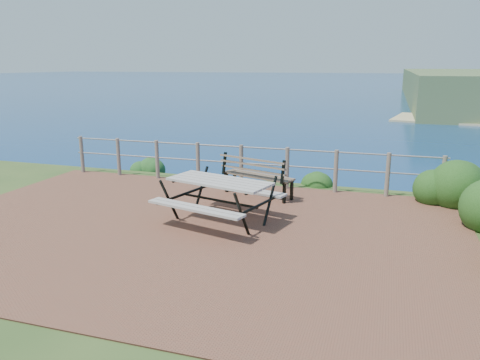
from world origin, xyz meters
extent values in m
cube|color=brown|center=(0.00, 0.00, 0.00)|extent=(10.00, 7.00, 0.12)
plane|color=navy|center=(0.00, 200.00, 0.00)|extent=(1200.00, 1200.00, 0.00)
cylinder|color=#6B5B4C|center=(-4.60, 3.35, 0.52)|extent=(0.10, 0.10, 1.00)
cylinder|color=#6B5B4C|center=(-3.45, 3.35, 0.52)|extent=(0.10, 0.10, 1.00)
cylinder|color=#6B5B4C|center=(-2.30, 3.35, 0.52)|extent=(0.10, 0.10, 1.00)
cylinder|color=#6B5B4C|center=(-1.15, 3.35, 0.52)|extent=(0.10, 0.10, 1.00)
cylinder|color=#6B5B4C|center=(0.00, 3.35, 0.52)|extent=(0.10, 0.10, 1.00)
cylinder|color=#6B5B4C|center=(1.15, 3.35, 0.52)|extent=(0.10, 0.10, 1.00)
cylinder|color=#6B5B4C|center=(2.30, 3.35, 0.52)|extent=(0.10, 0.10, 1.00)
cylinder|color=#6B5B4C|center=(3.45, 3.35, 0.52)|extent=(0.10, 0.10, 1.00)
cylinder|color=#6B5B4C|center=(4.60, 3.35, 0.52)|extent=(0.10, 0.10, 1.00)
cylinder|color=slate|center=(0.00, 3.35, 0.97)|extent=(9.40, 0.04, 0.04)
cylinder|color=slate|center=(0.00, 3.35, 0.57)|extent=(9.40, 0.04, 0.04)
cube|color=#A0998F|center=(0.46, 0.53, 0.82)|extent=(2.08, 1.26, 0.04)
cube|color=#A0998F|center=(0.46, 0.53, 0.49)|extent=(1.95, 0.76, 0.04)
cube|color=#A0998F|center=(0.46, 0.53, 0.49)|extent=(1.95, 0.76, 0.04)
cylinder|color=black|center=(0.46, 0.53, 0.44)|extent=(1.63, 0.47, 0.05)
cube|color=brown|center=(0.67, 2.51, 0.49)|extent=(1.74, 0.94, 0.04)
cube|color=brown|center=(0.67, 2.51, 0.78)|extent=(1.65, 0.66, 0.39)
cube|color=black|center=(0.67, 2.51, 0.25)|extent=(0.07, 0.08, 0.47)
cube|color=black|center=(0.67, 2.51, 0.25)|extent=(0.07, 0.08, 0.47)
cube|color=black|center=(0.67, 2.51, 0.25)|extent=(0.07, 0.08, 0.47)
cube|color=black|center=(0.67, 2.51, 0.25)|extent=(0.07, 0.08, 0.47)
ellipsoid|color=#183D12|center=(4.76, 3.50, 0.00)|extent=(1.20, 1.20, 1.71)
ellipsoid|color=#20541F|center=(-3.16, 4.19, 0.00)|extent=(0.74, 0.74, 0.47)
ellipsoid|color=#183D12|center=(1.81, 4.20, 0.00)|extent=(0.76, 0.76, 0.49)
camera|label=1|loc=(3.38, -7.38, 2.94)|focal=35.00mm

